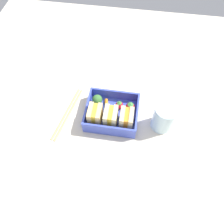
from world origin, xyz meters
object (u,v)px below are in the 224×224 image
object	(u,v)px
sandwich_left	(126,119)
strawberry_far_left	(119,105)
strawberry_left	(130,107)
folded_napkin	(115,79)
sandwich_center	(95,115)
broccoli_floret	(97,100)
carrot_stick_far_left	(107,106)
chopstick_pair	(67,113)
sandwich_center_left	(111,117)
drinking_glass	(164,117)

from	to	relation	value
sandwich_left	strawberry_far_left	world-z (taller)	sandwich_left
strawberry_left	folded_napkin	world-z (taller)	strawberry_left
sandwich_center	broccoli_floret	bearing A→B (deg)	-85.37
broccoli_floret	sandwich_center	bearing A→B (deg)	94.63
carrot_stick_far_left	chopstick_pair	bearing A→B (deg)	16.58
strawberry_far_left	broccoli_floret	xyz separation A→B (cm)	(7.31, -0.31, 0.98)
broccoli_floret	chopstick_pair	distance (cm)	10.94
sandwich_center	broccoli_floret	world-z (taller)	sandwich_center
broccoli_floret	chopstick_pair	world-z (taller)	broccoli_floret
sandwich_left	folded_napkin	distance (cm)	20.12
sandwich_center_left	drinking_glass	xyz separation A→B (cm)	(-16.01, -1.91, 0.50)
strawberry_left	broccoli_floret	distance (cm)	10.97
chopstick_pair	broccoli_floret	bearing A→B (deg)	-154.21
sandwich_left	carrot_stick_far_left	size ratio (longest dim) A/B	1.13
sandwich_center_left	folded_napkin	xyz separation A→B (cm)	(1.33, -18.71, -4.03)
carrot_stick_far_left	folded_napkin	xyz separation A→B (cm)	(-0.88, -13.40, -1.56)
strawberry_far_left	folded_napkin	world-z (taller)	strawberry_far_left
broccoli_floret	folded_napkin	xyz separation A→B (cm)	(-4.04, -12.59, -3.39)
broccoli_floret	sandwich_center_left	bearing A→B (deg)	131.28
broccoli_floret	folded_napkin	world-z (taller)	broccoli_floret
sandwich_center_left	strawberry_left	bearing A→B (deg)	-136.13
sandwich_left	sandwich_center	world-z (taller)	same
sandwich_center_left	folded_napkin	size ratio (longest dim) A/B	0.42
chopstick_pair	sandwich_center	bearing A→B (deg)	170.99
strawberry_left	carrot_stick_far_left	size ratio (longest dim) A/B	0.70
strawberry_far_left	carrot_stick_far_left	bearing A→B (deg)	6.77
carrot_stick_far_left	strawberry_far_left	bearing A→B (deg)	-173.23
broccoli_floret	strawberry_left	bearing A→B (deg)	175.90
strawberry_far_left	chopstick_pair	xyz separation A→B (cm)	(16.72, 4.23, -2.26)
chopstick_pair	drinking_glass	distance (cm)	31.11
sandwich_left	carrot_stick_far_left	world-z (taller)	sandwich_left
sandwich_left	chopstick_pair	bearing A→B (deg)	-4.57
sandwich_left	sandwich_center_left	distance (cm)	4.88
sandwich_center	strawberry_far_left	bearing A→B (deg)	-139.57
sandwich_center	folded_napkin	bearing A→B (deg)	-100.74
folded_napkin	carrot_stick_far_left	bearing A→B (deg)	86.24
sandwich_center	strawberry_far_left	world-z (taller)	sandwich_center
strawberry_far_left	chopstick_pair	size ratio (longest dim) A/B	0.15
strawberry_left	broccoli_floret	bearing A→B (deg)	-4.10
strawberry_far_left	drinking_glass	distance (cm)	14.76
sandwich_center	strawberry_far_left	distance (cm)	9.10
sandwich_center	folded_napkin	distance (cm)	19.47
drinking_glass	broccoli_floret	bearing A→B (deg)	-11.14
sandwich_center_left	broccoli_floret	world-z (taller)	sandwich_center_left
strawberry_left	strawberry_far_left	size ratio (longest dim) A/B	1.19
strawberry_far_left	drinking_glass	xyz separation A→B (cm)	(-14.08, 3.90, 2.12)
sandwich_center_left	sandwich_center	size ratio (longest dim) A/B	1.00
drinking_glass	sandwich_left	bearing A→B (deg)	9.72
sandwich_center	chopstick_pair	world-z (taller)	sandwich_center
strawberry_left	sandwich_center	bearing A→B (deg)	27.10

